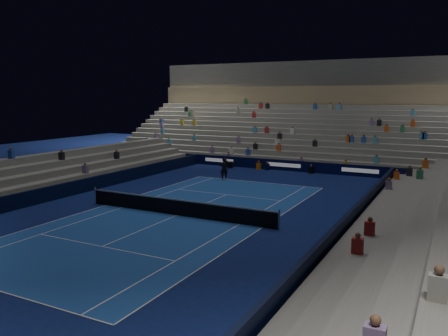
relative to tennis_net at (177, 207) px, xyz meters
name	(u,v)px	position (x,y,z in m)	size (l,w,h in m)	color
ground	(177,215)	(0.00, 0.00, -0.50)	(90.00, 90.00, 0.00)	#0D1953
court_surface	(177,215)	(0.00, 0.00, -0.50)	(10.97, 23.77, 0.01)	#1C479C
sponsor_barrier_far	(285,165)	(0.00, 18.50, 0.00)	(44.00, 0.25, 1.00)	black
sponsor_barrier_east	(342,229)	(9.70, 0.00, 0.00)	(0.25, 37.00, 1.00)	black
sponsor_barrier_west	(59,191)	(-9.70, 0.00, 0.00)	(0.25, 37.00, 1.00)	black
grandstand_main	(314,129)	(0.00, 27.90, 2.87)	(44.00, 15.20, 11.20)	gray
grandstand_east	(418,230)	(13.17, 0.00, 0.41)	(5.00, 37.00, 2.50)	slate
grandstand_west	(24,181)	(-13.17, 0.00, 0.41)	(5.00, 37.00, 2.50)	gray
tennis_net	(177,207)	(0.00, 0.00, 0.00)	(12.90, 0.10, 1.10)	#B2B2B7
tennis_player	(224,169)	(-2.93, 11.61, 0.43)	(0.68, 0.45, 1.87)	black
broadcast_camera	(231,165)	(-5.31, 17.59, -0.19)	(0.63, 0.98, 0.60)	black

